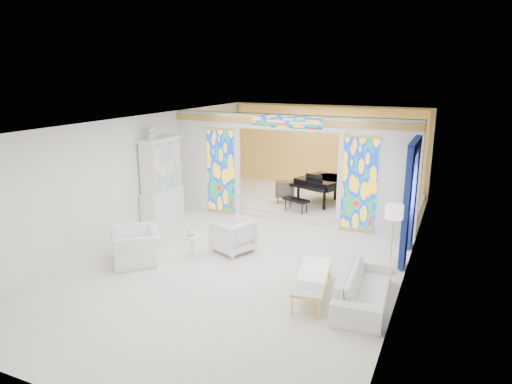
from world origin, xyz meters
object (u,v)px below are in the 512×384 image
at_px(armchair_left, 136,246).
at_px(china_cabinet, 162,181).
at_px(grand_piano, 328,182).
at_px(coffee_table, 313,276).
at_px(armchair_right, 233,235).
at_px(sofa, 364,287).
at_px(tv_console, 285,189).

bearing_deg(armchair_left, china_cabinet, 159.79).
height_order(armchair_left, grand_piano, grand_piano).
distance_m(china_cabinet, armchair_left, 3.02).
bearing_deg(armchair_left, coffee_table, 47.60).
xyz_separation_m(armchair_right, coffee_table, (2.36, -1.32, -0.02)).
distance_m(china_cabinet, sofa, 6.70).
height_order(sofa, coffee_table, sofa).
xyz_separation_m(sofa, coffee_table, (-0.95, -0.07, 0.06)).
bearing_deg(china_cabinet, coffee_table, -26.15).
relative_size(armchair_right, grand_piano, 0.34).
xyz_separation_m(china_cabinet, armchair_right, (2.86, -1.24, -0.78)).
xyz_separation_m(china_cabinet, coffee_table, (5.22, -2.56, -0.80)).
bearing_deg(armchair_right, armchair_left, -27.34).
height_order(china_cabinet, armchair_right, china_cabinet).
relative_size(china_cabinet, grand_piano, 1.08).
distance_m(coffee_table, tv_console, 5.67).
xyz_separation_m(coffee_table, grand_piano, (-1.28, 5.65, 0.46)).
relative_size(china_cabinet, armchair_left, 2.38).
xyz_separation_m(armchair_right, tv_console, (-0.13, 3.78, 0.23)).
distance_m(sofa, tv_console, 6.09).
xyz_separation_m(china_cabinet, sofa, (6.17, -2.49, -0.85)).
bearing_deg(grand_piano, sofa, -48.39).
distance_m(sofa, coffee_table, 0.95).
xyz_separation_m(china_cabinet, tv_console, (2.73, 2.53, -0.55)).
height_order(armchair_left, armchair_right, armchair_right).
bearing_deg(tv_console, china_cabinet, -156.85).
height_order(china_cabinet, coffee_table, china_cabinet).
distance_m(armchair_right, sofa, 3.53).
xyz_separation_m(sofa, grand_piano, (-2.23, 5.58, 0.52)).
bearing_deg(china_cabinet, armchair_left, -66.27).
bearing_deg(tv_console, armchair_right, -107.73).
height_order(armchair_right, sofa, armchair_right).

